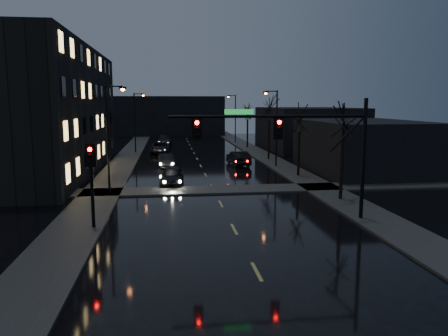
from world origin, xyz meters
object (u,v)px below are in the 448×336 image
object	(u,v)px
oncoming_car_a	(172,176)
oncoming_car_b	(166,161)
oncoming_car_c	(160,148)
oncoming_car_d	(164,140)
lead_car	(238,158)

from	to	relation	value
oncoming_car_a	oncoming_car_b	size ratio (longest dim) A/B	1.08
oncoming_car_c	oncoming_car_d	world-z (taller)	oncoming_car_d
oncoming_car_d	lead_car	distance (m)	25.36
oncoming_car_c	lead_car	size ratio (longest dim) A/B	1.13
oncoming_car_a	oncoming_car_d	bearing A→B (deg)	96.22
oncoming_car_d	lead_car	xyz separation A→B (m)	(8.26, -23.97, -0.00)
lead_car	oncoming_car_c	bearing A→B (deg)	-62.31
oncoming_car_a	oncoming_car_c	bearing A→B (deg)	97.96
oncoming_car_c	oncoming_car_d	bearing A→B (deg)	89.33
oncoming_car_a	oncoming_car_b	world-z (taller)	oncoming_car_a
oncoming_car_c	oncoming_car_a	bearing A→B (deg)	-85.29
oncoming_car_c	lead_car	distance (m)	15.41
oncoming_car_c	oncoming_car_d	size ratio (longest dim) A/B	0.99
lead_car	oncoming_car_b	bearing A→B (deg)	-2.56
oncoming_car_a	oncoming_car_c	world-z (taller)	oncoming_car_a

